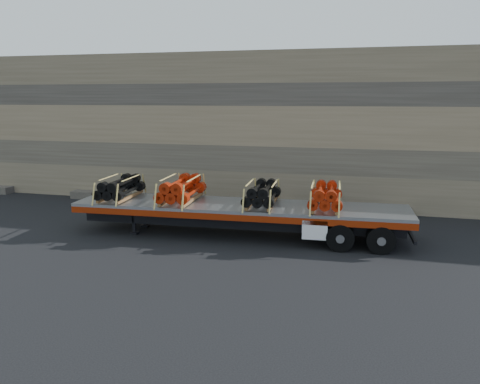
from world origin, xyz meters
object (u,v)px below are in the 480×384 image
object	(u,v)px
bundle_front	(120,188)
bundle_rear	(326,197)
trailer	(239,220)
bundle_midrear	(262,194)
bundle_midfront	(181,190)

from	to	relation	value
bundle_front	bundle_rear	xyz separation A→B (m)	(7.66, 0.36, 0.01)
trailer	bundle_midrear	distance (m)	1.29
bundle_front	bundle_midfront	size ratio (longest dim) A/B	0.91
bundle_midrear	bundle_rear	bearing A→B (deg)	-0.00
bundle_midfront	bundle_midrear	xyz separation A→B (m)	(3.01, 0.14, -0.04)
bundle_midfront	bundle_rear	size ratio (longest dim) A/B	1.09
bundle_midfront	bundle_rear	world-z (taller)	bundle_midfront
trailer	bundle_midfront	size ratio (longest dim) A/B	4.93
trailer	bundle_midrear	xyz separation A→B (m)	(0.83, 0.04, 0.99)
trailer	bundle_midrear	bearing A→B (deg)	-0.00
trailer	bundle_front	bearing A→B (deg)	-180.00
bundle_midfront	bundle_midrear	bearing A→B (deg)	0.00
bundle_front	bundle_midfront	bearing A→B (deg)	0.00
bundle_front	bundle_rear	distance (m)	7.67
bundle_front	bundle_rear	bearing A→B (deg)	-0.00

